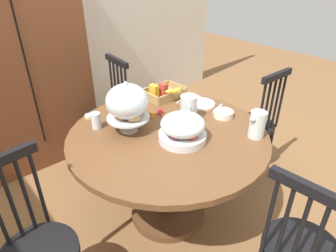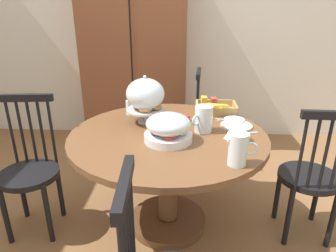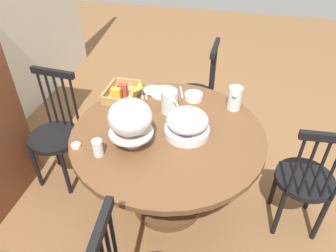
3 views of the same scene
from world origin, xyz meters
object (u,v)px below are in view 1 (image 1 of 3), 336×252
at_px(wooden_armoire, 15,58).
at_px(china_plate_small, 193,99).
at_px(butter_dish, 89,116).
at_px(windsor_chair_facing_door, 253,125).
at_px(fruit_platter_covered, 183,128).
at_px(china_plate_large, 201,104).
at_px(pastry_stand_with_dome, 127,103).
at_px(milk_pitcher, 257,126).
at_px(drinking_glass, 96,121).
at_px(windsor_chair_far_side, 108,116).
at_px(dining_table, 168,156).
at_px(cereal_bowl, 223,114).
at_px(orange_juice_pitcher, 189,109).
at_px(windsor_chair_near_window, 36,252).
at_px(cereal_basket, 164,93).

xyz_separation_m(wooden_armoire, china_plate_small, (0.90, -1.24, -0.23)).
bearing_deg(butter_dish, windsor_chair_facing_door, -25.33).
xyz_separation_m(wooden_armoire, butter_dish, (0.15, -0.95, -0.23)).
bearing_deg(windsor_chair_facing_door, china_plate_small, 149.17).
distance_m(windsor_chair_facing_door, fruit_platter_covered, 1.02).
bearing_deg(china_plate_large, pastry_stand_with_dome, 175.43).
bearing_deg(milk_pitcher, butter_dish, 125.49).
bearing_deg(wooden_armoire, drinking_glass, -84.00).
bearing_deg(fruit_platter_covered, windsor_chair_facing_door, 4.41).
height_order(windsor_chair_far_side, fruit_platter_covered, windsor_chair_far_side).
xyz_separation_m(drinking_glass, butter_dish, (0.03, 0.17, -0.04)).
bearing_deg(milk_pitcher, dining_table, 133.49).
xyz_separation_m(china_plate_small, drinking_glass, (-0.78, 0.13, 0.04)).
distance_m(windsor_chair_far_side, cereal_bowl, 1.15).
relative_size(orange_juice_pitcher, drinking_glass, 1.61).
height_order(windsor_chair_near_window, windsor_chair_facing_door, same).
bearing_deg(pastry_stand_with_dome, butter_dish, 108.59).
height_order(cereal_basket, china_plate_large, cereal_basket).
xyz_separation_m(orange_juice_pitcher, drinking_glass, (-0.55, 0.32, -0.03)).
bearing_deg(fruit_platter_covered, china_plate_large, 30.26).
xyz_separation_m(windsor_chair_far_side, fruit_platter_covered, (-0.09, -1.08, 0.37)).
xyz_separation_m(dining_table, milk_pitcher, (0.39, -0.41, 0.27)).
bearing_deg(windsor_chair_far_side, cereal_basket, -64.70).
relative_size(pastry_stand_with_dome, drinking_glass, 3.13).
xyz_separation_m(cereal_bowl, drinking_glass, (-0.76, 0.46, 0.03)).
bearing_deg(china_plate_small, butter_dish, 158.48).
distance_m(pastry_stand_with_dome, china_plate_small, 0.67).
height_order(windsor_chair_near_window, windsor_chair_far_side, same).
relative_size(windsor_chair_facing_door, windsor_chair_far_side, 1.00).
distance_m(china_plate_small, cereal_bowl, 0.33).
relative_size(windsor_chair_near_window, cereal_bowl, 6.96).
bearing_deg(china_plate_small, china_plate_large, -88.49).
bearing_deg(windsor_chair_facing_door, orange_juice_pitcher, 172.15).
height_order(pastry_stand_with_dome, fruit_platter_covered, pastry_stand_with_dome).
relative_size(wooden_armoire, milk_pitcher, 10.82).
bearing_deg(fruit_platter_covered, orange_juice_pitcher, 37.33).
relative_size(wooden_armoire, windsor_chair_near_window, 2.01).
bearing_deg(china_plate_small, wooden_armoire, 125.92).
distance_m(pastry_stand_with_dome, cereal_basket, 0.59).
bearing_deg(windsor_chair_far_side, windsor_chair_near_window, -135.84).
height_order(china_plate_small, butter_dish, same).
distance_m(pastry_stand_with_dome, orange_juice_pitcher, 0.45).
bearing_deg(drinking_glass, orange_juice_pitcher, -30.15).
height_order(milk_pitcher, china_plate_large, milk_pitcher).
height_order(dining_table, milk_pitcher, milk_pitcher).
height_order(pastry_stand_with_dome, china_plate_small, pastry_stand_with_dome).
bearing_deg(china_plate_small, dining_table, -153.48).
bearing_deg(cereal_basket, drinking_glass, -174.07).
bearing_deg(windsor_chair_far_side, cereal_bowl, -71.80).
distance_m(windsor_chair_near_window, china_plate_small, 1.49).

